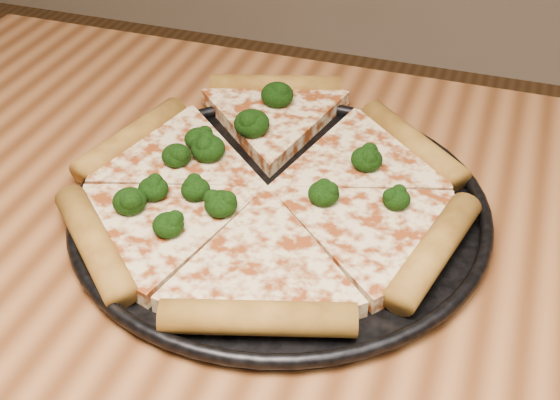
% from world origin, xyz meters
% --- Properties ---
extents(pizza_pan, '(0.38, 0.38, 0.02)m').
position_xyz_m(pizza_pan, '(-0.09, 0.14, 0.76)').
color(pizza_pan, black).
rests_on(pizza_pan, dining_table).
extents(pizza, '(0.38, 0.42, 0.03)m').
position_xyz_m(pizza, '(-0.10, 0.15, 0.77)').
color(pizza, beige).
rests_on(pizza, pizza_pan).
extents(broccoli_florets, '(0.25, 0.27, 0.03)m').
position_xyz_m(broccoli_florets, '(-0.14, 0.17, 0.78)').
color(broccoli_florets, black).
rests_on(broccoli_florets, pizza).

